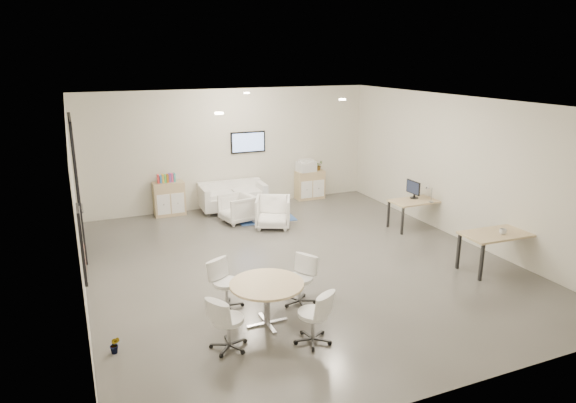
% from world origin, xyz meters
% --- Properties ---
extents(room_shell, '(9.60, 10.60, 4.80)m').
position_xyz_m(room_shell, '(0.00, 0.00, 1.60)').
color(room_shell, '#53514B').
rests_on(room_shell, ground).
extents(glass_door, '(0.09, 1.90, 2.85)m').
position_xyz_m(glass_door, '(-3.95, 2.51, 1.50)').
color(glass_door, black).
rests_on(glass_door, room_shell).
extents(artwork, '(0.05, 0.54, 1.04)m').
position_xyz_m(artwork, '(-3.97, -1.60, 1.55)').
color(artwork, black).
rests_on(artwork, room_shell).
extents(wall_tv, '(0.98, 0.06, 0.58)m').
position_xyz_m(wall_tv, '(0.50, 4.46, 1.75)').
color(wall_tv, black).
rests_on(wall_tv, room_shell).
extents(ceiling_spots, '(3.14, 4.14, 0.03)m').
position_xyz_m(ceiling_spots, '(-0.20, 0.83, 3.18)').
color(ceiling_spots, '#FFEAC6').
rests_on(ceiling_spots, room_shell).
extents(sideboard_left, '(0.79, 0.41, 0.88)m').
position_xyz_m(sideboard_left, '(-1.76, 4.27, 0.44)').
color(sideboard_left, tan).
rests_on(sideboard_left, room_shell).
extents(sideboard_right, '(0.83, 0.40, 0.83)m').
position_xyz_m(sideboard_right, '(2.30, 4.27, 0.41)').
color(sideboard_right, tan).
rests_on(sideboard_right, room_shell).
extents(books, '(0.46, 0.14, 0.22)m').
position_xyz_m(books, '(-1.80, 4.27, 0.99)').
color(books, red).
rests_on(books, sideboard_left).
extents(printer, '(0.55, 0.48, 0.34)m').
position_xyz_m(printer, '(2.18, 4.28, 0.99)').
color(printer, white).
rests_on(printer, sideboard_right).
extents(loveseat, '(1.76, 0.92, 0.65)m').
position_xyz_m(loveseat, '(-0.10, 4.06, 0.35)').
color(loveseat, white).
rests_on(loveseat, room_shell).
extents(blue_rug, '(1.52, 1.07, 0.01)m').
position_xyz_m(blue_rug, '(0.44, 3.06, 0.01)').
color(blue_rug, '#32489B').
rests_on(blue_rug, room_shell).
extents(armchair_left, '(0.83, 0.86, 0.76)m').
position_xyz_m(armchair_left, '(-0.31, 3.02, 0.38)').
color(armchair_left, white).
rests_on(armchair_left, room_shell).
extents(armchair_right, '(1.05, 1.03, 0.83)m').
position_xyz_m(armchair_right, '(0.36, 2.27, 0.42)').
color(armchair_right, white).
rests_on(armchair_right, room_shell).
extents(desk_rear, '(1.35, 0.70, 0.70)m').
position_xyz_m(desk_rear, '(3.56, 0.89, 0.63)').
color(desk_rear, tan).
rests_on(desk_rear, room_shell).
extents(desk_front, '(1.47, 0.78, 0.75)m').
position_xyz_m(desk_front, '(3.45, -1.80, 0.68)').
color(desk_front, tan).
rests_on(desk_front, room_shell).
extents(monitor, '(0.20, 0.50, 0.44)m').
position_xyz_m(monitor, '(3.52, 1.04, 0.93)').
color(monitor, black).
rests_on(monitor, desk_rear).
extents(round_table, '(1.15, 1.15, 0.70)m').
position_xyz_m(round_table, '(-1.44, -2.05, 0.61)').
color(round_table, tan).
rests_on(round_table, room_shell).
extents(meeting_chairs, '(2.28, 2.28, 0.82)m').
position_xyz_m(meeting_chairs, '(-1.44, -2.05, 0.41)').
color(meeting_chairs, white).
rests_on(meeting_chairs, room_shell).
extents(plant_cabinet, '(0.35, 0.37, 0.22)m').
position_xyz_m(plant_cabinet, '(2.57, 4.28, 0.94)').
color(plant_cabinet, '#3F7F3F').
rests_on(plant_cabinet, sideboard_right).
extents(plant_floor, '(0.24, 0.30, 0.12)m').
position_xyz_m(plant_floor, '(-3.70, -1.97, 0.06)').
color(plant_floor, '#3F7F3F').
rests_on(plant_floor, room_shell).
extents(cup, '(0.14, 0.12, 0.13)m').
position_xyz_m(cup, '(3.44, -1.90, 0.82)').
color(cup, white).
rests_on(cup, desk_front).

